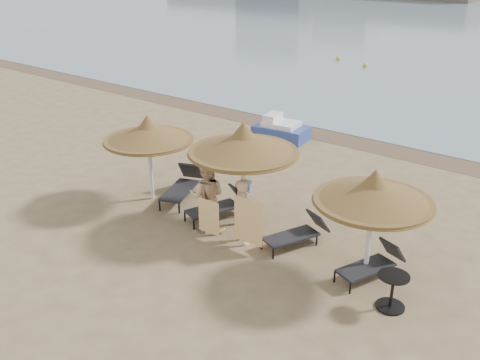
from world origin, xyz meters
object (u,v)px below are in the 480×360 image
object	(u,v)px
pedal_boat	(281,130)
lounger_near_left	(221,205)
palapa_center	(243,144)
palapa_right	(374,193)
lounger_far_right	(374,263)
side_table	(392,292)
lounger_near_right	(299,232)
person_left	(207,191)
person_right	(243,207)
lounger_far_left	(183,185)
palapa_left	(148,133)

from	to	relation	value
pedal_boat	lounger_near_left	bearing A→B (deg)	-76.72
palapa_center	palapa_right	distance (m)	3.83
lounger_far_right	side_table	distance (m)	1.21
palapa_right	lounger_near_right	size ratio (longest dim) A/B	1.44
lounger_near_left	person_left	xyz separation A→B (m)	(0.24, -0.83, 0.79)
person_right	lounger_far_left	bearing A→B (deg)	12.02
pedal_boat	side_table	bearing A→B (deg)	-51.14
palapa_left	lounger_far_left	xyz separation A→B (m)	(0.66, 0.67, -1.69)
palapa_right	lounger_near_left	xyz separation A→B (m)	(-4.56, 0.21, -1.74)
lounger_far_left	lounger_near_right	bearing A→B (deg)	-25.30
palapa_center	lounger_near_right	size ratio (longest dim) A/B	1.59
palapa_left	pedal_boat	distance (m)	7.29
palapa_right	lounger_near_left	size ratio (longest dim) A/B	1.37
palapa_left	person_right	xyz separation A→B (m)	(3.80, -0.41, -1.07)
lounger_far_right	person_left	bearing A→B (deg)	-150.74
palapa_center	lounger_far_right	xyz separation A→B (m)	(3.96, -0.20, -1.98)
palapa_center	person_left	bearing A→B (deg)	-119.27
palapa_right	pedal_boat	distance (m)	10.06
side_table	lounger_far_right	bearing A→B (deg)	132.72
pedal_boat	palapa_left	bearing A→B (deg)	-96.45
lounger_far_left	lounger_near_left	distance (m)	1.79
palapa_center	person_left	world-z (taller)	palapa_center
palapa_center	palapa_right	size ratio (longest dim) A/B	1.10
lounger_near_left	palapa_center	bearing A→B (deg)	25.68
lounger_near_right	lounger_far_left	bearing A→B (deg)	-161.65
palapa_left	lounger_near_right	world-z (taller)	palapa_left
palapa_center	lounger_far_right	world-z (taller)	palapa_center
palapa_center	lounger_far_left	bearing A→B (deg)	174.29
palapa_right	side_table	xyz separation A→B (m)	(0.97, -0.81, -1.74)
palapa_center	lounger_near_right	distance (m)	2.69
lounger_far_right	pedal_boat	bearing A→B (deg)	156.77
palapa_right	lounger_near_right	bearing A→B (deg)	172.89
palapa_right	person_left	distance (m)	4.46
lounger_far_left	lounger_near_left	world-z (taller)	lounger_far_left
lounger_far_right	person_right	size ratio (longest dim) A/B	0.89
palapa_center	lounger_far_left	size ratio (longest dim) A/B	1.40
palapa_center	lounger_near_right	world-z (taller)	palapa_center
lounger_near_right	lounger_far_right	bearing A→B (deg)	17.63
palapa_right	side_table	size ratio (longest dim) A/B	3.35
lounger_near_right	side_table	bearing A→B (deg)	2.40
palapa_left	lounger_near_left	distance (m)	2.99
palapa_center	person_left	xyz separation A→B (m)	(-0.51, -0.90, -1.17)
person_left	pedal_boat	distance (m)	8.09
lounger_far_left	person_left	bearing A→B (deg)	-51.49
palapa_center	lounger_near_left	size ratio (longest dim) A/B	1.52
lounger_near_left	lounger_far_right	distance (m)	4.71
side_table	palapa_right	bearing A→B (deg)	140.14
side_table	person_right	xyz separation A→B (m)	(-4.14, 0.26, 0.65)
palapa_left	lounger_far_left	size ratio (longest dim) A/B	1.25
palapa_right	lounger_far_right	bearing A→B (deg)	28.08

